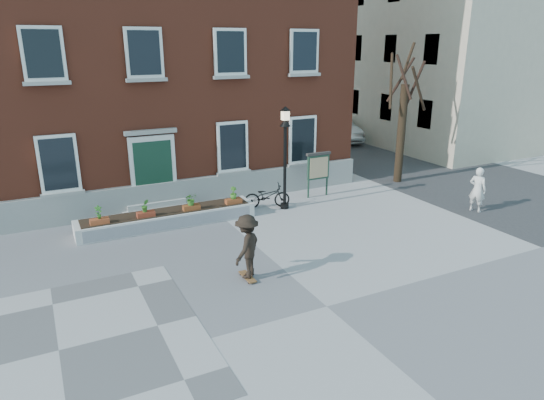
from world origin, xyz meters
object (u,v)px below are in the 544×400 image
bicycle (267,196)px  lamp_post (285,144)px  bystander (478,190)px  parked_car (335,128)px  notice_board (318,167)px  skateboarder (247,247)px

bicycle → lamp_post: 2.18m
bystander → lamp_post: size_ratio=0.44×
bicycle → lamp_post: bearing=-107.7°
bystander → parked_car: bearing=-32.2°
parked_car → bystander: 14.33m
bystander → notice_board: size_ratio=0.92×
bystander → notice_board: (-4.39, 4.29, 0.40)m
lamp_post → notice_board: 2.45m
bicycle → parked_car: parked_car is taller
bicycle → lamp_post: lamp_post is taller
bicycle → notice_board: bearing=-65.2°
notice_board → bicycle: bearing=-172.1°
parked_car → notice_board: size_ratio=2.64×
bystander → lamp_post: 7.47m
bystander → lamp_post: (-6.35, 3.55, 1.68)m
bicycle → parked_car: (9.82, 10.09, 0.35)m
bicycle → lamp_post: (0.57, -0.39, 2.07)m
parked_car → lamp_post: bearing=-124.9°
parked_car → notice_board: 12.18m
parked_car → skateboarder: size_ratio=2.68×
lamp_post → skateboarder: (-3.67, -4.76, -1.59)m
bystander → skateboarder: (-10.02, -1.20, 0.09)m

